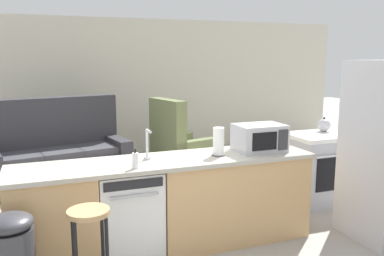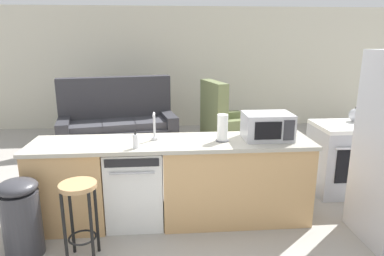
# 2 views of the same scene
# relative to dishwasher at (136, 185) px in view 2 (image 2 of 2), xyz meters

# --- Properties ---
(ground_plane) EXTENTS (24.00, 24.00, 0.00)m
(ground_plane) POSITION_rel_dishwasher_xyz_m (0.25, 0.00, -0.42)
(ground_plane) COLOR gray
(wall_back) EXTENTS (10.00, 0.06, 2.60)m
(wall_back) POSITION_rel_dishwasher_xyz_m (0.55, 4.20, 0.88)
(wall_back) COLOR beige
(wall_back) RESTS_ON ground_plane
(kitchen_counter) EXTENTS (2.94, 0.66, 0.90)m
(kitchen_counter) POSITION_rel_dishwasher_xyz_m (0.49, 0.00, -0.00)
(kitchen_counter) COLOR tan
(kitchen_counter) RESTS_ON ground_plane
(dishwasher) EXTENTS (0.58, 0.61, 0.84)m
(dishwasher) POSITION_rel_dishwasher_xyz_m (0.00, 0.00, 0.00)
(dishwasher) COLOR white
(dishwasher) RESTS_ON ground_plane
(stove_range) EXTENTS (0.76, 0.68, 0.90)m
(stove_range) POSITION_rel_dishwasher_xyz_m (2.60, 0.55, 0.03)
(stove_range) COLOR #A8AAB2
(stove_range) RESTS_ON ground_plane
(microwave) EXTENTS (0.50, 0.37, 0.28)m
(microwave) POSITION_rel_dishwasher_xyz_m (1.40, -0.00, 0.62)
(microwave) COLOR #B7B7BC
(microwave) RESTS_ON kitchen_counter
(sink_faucet) EXTENTS (0.07, 0.18, 0.30)m
(sink_faucet) POSITION_rel_dishwasher_xyz_m (0.21, 0.04, 0.61)
(sink_faucet) COLOR silver
(sink_faucet) RESTS_ON kitchen_counter
(paper_towel_roll) EXTENTS (0.14, 0.14, 0.28)m
(paper_towel_roll) POSITION_rel_dishwasher_xyz_m (0.92, -0.04, 0.62)
(paper_towel_roll) COLOR #4C4C51
(paper_towel_roll) RESTS_ON kitchen_counter
(soap_bottle) EXTENTS (0.06, 0.06, 0.18)m
(soap_bottle) POSITION_rel_dishwasher_xyz_m (0.04, -0.21, 0.55)
(soap_bottle) COLOR silver
(soap_bottle) RESTS_ON kitchen_counter
(kettle) EXTENTS (0.21, 0.17, 0.19)m
(kettle) POSITION_rel_dishwasher_xyz_m (2.77, 0.68, 0.56)
(kettle) COLOR #B2B2B7
(kettle) RESTS_ON stove_range
(bar_stool) EXTENTS (0.32, 0.32, 0.74)m
(bar_stool) POSITION_rel_dishwasher_xyz_m (-0.43, -0.65, 0.11)
(bar_stool) COLOR tan
(bar_stool) RESTS_ON ground_plane
(trash_bin) EXTENTS (0.35, 0.35, 0.74)m
(trash_bin) POSITION_rel_dishwasher_xyz_m (-0.98, -0.53, -0.04)
(trash_bin) COLOR #333338
(trash_bin) RESTS_ON ground_plane
(couch) EXTENTS (2.14, 1.28, 1.27)m
(couch) POSITION_rel_dishwasher_xyz_m (-0.52, 2.63, -0.03)
(couch) COLOR #2D2D33
(couch) RESTS_ON ground_plane
(armchair) EXTENTS (0.99, 1.02, 1.20)m
(armchair) POSITION_rel_dishwasher_xyz_m (1.40, 2.64, -0.07)
(armchair) COLOR #667047
(armchair) RESTS_ON ground_plane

